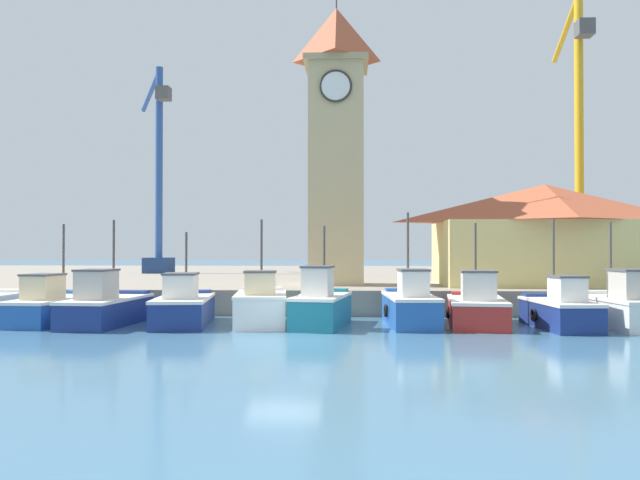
% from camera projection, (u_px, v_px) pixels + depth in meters
% --- Properties ---
extents(ground_plane, '(300.00, 300.00, 0.00)m').
position_uv_depth(ground_plane, '(285.00, 339.00, 21.20)').
color(ground_plane, teal).
extents(quay_wharf, '(120.00, 40.00, 1.18)m').
position_uv_depth(quay_wharf, '(323.00, 281.00, 48.24)').
color(quay_wharf, gray).
rests_on(quay_wharf, ground).
extents(fishing_boat_left_outer, '(2.25, 5.31, 4.13)m').
position_uv_depth(fishing_boat_left_outer, '(54.00, 306.00, 25.82)').
color(fishing_boat_left_outer, '#2356A8').
rests_on(fishing_boat_left_outer, ground).
extents(fishing_boat_left_inner, '(2.34, 5.11, 4.27)m').
position_uv_depth(fishing_boat_left_inner, '(106.00, 306.00, 25.06)').
color(fishing_boat_left_inner, navy).
rests_on(fishing_boat_left_inner, ground).
extents(fishing_boat_mid_left, '(2.61, 5.03, 3.77)m').
position_uv_depth(fishing_boat_mid_left, '(184.00, 307.00, 25.15)').
color(fishing_boat_mid_left, navy).
rests_on(fishing_boat_mid_left, ground).
extents(fishing_boat_center, '(2.48, 4.45, 4.29)m').
position_uv_depth(fishing_boat_center, '(261.00, 305.00, 25.08)').
color(fishing_boat_center, silver).
rests_on(fishing_boat_center, ground).
extents(fishing_boat_mid_right, '(2.42, 4.53, 4.01)m').
position_uv_depth(fishing_boat_mid_right, '(321.00, 306.00, 24.65)').
color(fishing_boat_mid_right, '#196B7F').
rests_on(fishing_boat_mid_right, ground).
extents(fishing_boat_right_inner, '(2.10, 4.85, 4.57)m').
position_uv_depth(fishing_boat_right_inner, '(410.00, 306.00, 24.98)').
color(fishing_boat_right_inner, '#2356A8').
rests_on(fishing_boat_right_inner, ground).
extents(fishing_boat_right_outer, '(2.67, 4.85, 4.13)m').
position_uv_depth(fishing_boat_right_outer, '(477.00, 307.00, 24.82)').
color(fishing_boat_right_outer, '#AD2823').
rests_on(fishing_boat_right_outer, ground).
extents(fishing_boat_far_right, '(2.10, 4.45, 4.26)m').
position_uv_depth(fishing_boat_far_right, '(560.00, 310.00, 24.06)').
color(fishing_boat_far_right, navy).
rests_on(fishing_boat_far_right, ground).
extents(fishing_boat_end_right, '(2.39, 4.87, 4.16)m').
position_uv_depth(fishing_boat_end_right, '(620.00, 307.00, 24.39)').
color(fishing_boat_end_right, silver).
rests_on(fishing_boat_end_right, ground).
extents(clock_tower, '(3.34, 3.34, 16.32)m').
position_uv_depth(clock_tower, '(336.00, 137.00, 33.06)').
color(clock_tower, tan).
rests_on(clock_tower, quay_wharf).
extents(warehouse_right, '(11.46, 7.11, 5.31)m').
position_uv_depth(warehouse_right, '(545.00, 233.00, 32.94)').
color(warehouse_right, '#E5D17A').
rests_on(warehouse_right, quay_wharf).
extents(port_crane_near, '(2.00, 7.95, 18.47)m').
position_uv_depth(port_crane_near, '(579.00, 167.00, 40.34)').
color(port_crane_near, '#976E11').
rests_on(port_crane_near, quay_wharf).
extents(port_crane_far, '(4.29, 6.68, 16.01)m').
position_uv_depth(port_crane_far, '(159.00, 195.00, 48.37)').
color(port_crane_far, navy).
rests_on(port_crane_far, quay_wharf).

